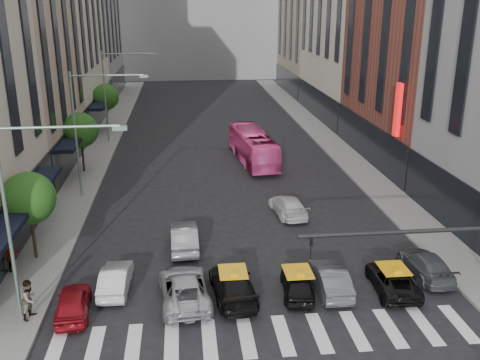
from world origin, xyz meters
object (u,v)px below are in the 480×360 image
object	(u,v)px
car_red	(73,303)
bus	(253,146)
streetlamp_far	(114,84)
car_white_front	(116,279)
taxi_left	(233,285)
streetlamp_mid	(88,118)
pedestrian_near	(30,299)
streetlamp_near	(27,196)
pedestrian_far	(11,258)
taxi_center	(297,283)

from	to	relation	value
car_red	bus	size ratio (longest dim) A/B	0.36
streetlamp_far	car_white_front	xyz separation A→B (m)	(3.04, -29.84, -5.27)
car_white_front	taxi_left	world-z (taller)	taxi_left
streetlamp_mid	pedestrian_near	distance (m)	16.85
streetlamp_near	taxi_left	size ratio (longest dim) A/B	1.91
car_red	pedestrian_near	size ratio (longest dim) A/B	1.97
bus	pedestrian_near	world-z (taller)	bus
taxi_left	pedestrian_near	xyz separation A→B (m)	(-9.22, -0.98, 0.40)
streetlamp_near	bus	world-z (taller)	streetlamp_near
car_white_front	pedestrian_near	bearing A→B (deg)	35.17
streetlamp_near	car_white_front	world-z (taller)	streetlamp_near
car_white_front	taxi_left	xyz separation A→B (m)	(5.74, -1.32, 0.05)
car_red	taxi_left	distance (m)	7.47
taxi_left	pedestrian_near	distance (m)	9.28
streetlamp_near	pedestrian_far	world-z (taller)	streetlamp_near
bus	pedestrian_far	xyz separation A→B (m)	(-15.30, -19.19, -0.48)
streetlamp_mid	taxi_left	distance (m)	18.28
streetlamp_far	taxi_center	bearing A→B (deg)	-69.08
streetlamp_far	taxi_center	size ratio (longest dim) A/B	2.47
streetlamp_near	taxi_center	bearing A→B (deg)	3.58
car_white_front	pedestrian_far	distance (m)	6.05
streetlamp_far	pedestrian_near	distance (m)	32.50
streetlamp_mid	bus	bearing A→B (deg)	30.82
streetlamp_far	bus	world-z (taller)	streetlamp_far
streetlamp_mid	streetlamp_far	distance (m)	16.00
car_red	pedestrian_near	world-z (taller)	pedestrian_near
bus	pedestrian_near	bearing A→B (deg)	55.19
car_white_front	pedestrian_far	xyz separation A→B (m)	(-5.60, 2.26, 0.32)
car_white_front	taxi_center	xyz separation A→B (m)	(8.90, -1.41, -0.01)
car_red	taxi_left	world-z (taller)	taxi_left
car_red	pedestrian_far	size ratio (longest dim) A/B	2.30
taxi_center	pedestrian_far	bearing A→B (deg)	-8.32
streetlamp_far	taxi_left	bearing A→B (deg)	-74.26
streetlamp_mid	taxi_center	world-z (taller)	streetlamp_mid
car_white_front	taxi_left	distance (m)	5.89
car_red	pedestrian_far	world-z (taller)	pedestrian_far
streetlamp_far	bus	distance (m)	15.91
car_white_front	bus	distance (m)	23.55
car_white_front	streetlamp_far	bearing A→B (deg)	-82.41
streetlamp_near	car_white_front	bearing A→B (deg)	35.35
car_white_front	pedestrian_far	size ratio (longest dim) A/B	2.40
streetlamp_near	car_red	distance (m)	5.45
streetlamp_near	streetlamp_far	size ratio (longest dim) A/B	1.00
streetlamp_mid	taxi_center	xyz separation A→B (m)	(11.94, -15.25, -5.28)
streetlamp_near	bus	size ratio (longest dim) A/B	0.87
car_red	pedestrian_far	distance (m)	5.82
bus	streetlamp_mid	bearing A→B (deg)	25.06
streetlamp_near	taxi_center	distance (m)	13.08
taxi_center	streetlamp_far	bearing A→B (deg)	-63.21
bus	pedestrian_far	distance (m)	24.55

